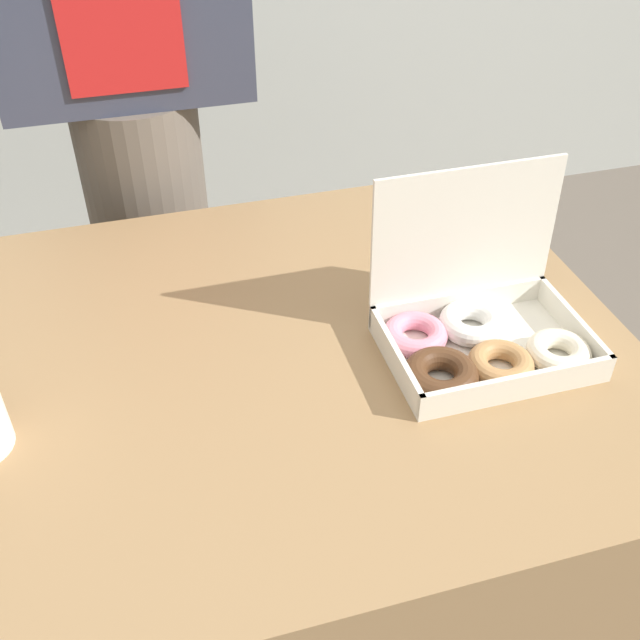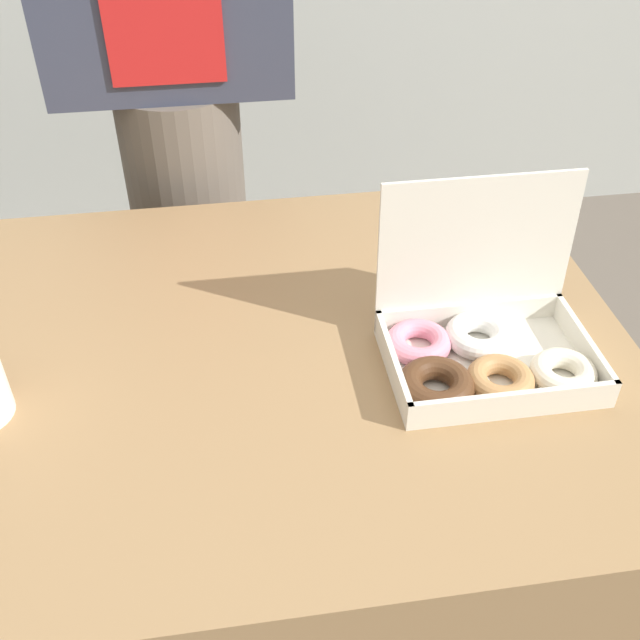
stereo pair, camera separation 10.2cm
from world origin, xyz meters
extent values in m
plane|color=#665B51|center=(0.00, 0.00, 0.00)|extent=(14.00, 14.00, 0.00)
cube|color=#99754C|center=(0.00, 0.00, 0.35)|extent=(1.03, 0.86, 0.71)
cube|color=white|center=(0.28, -0.09, 0.71)|extent=(0.28, 0.20, 0.01)
cube|color=white|center=(0.15, -0.09, 0.73)|extent=(0.01, 0.20, 0.04)
cube|color=white|center=(0.42, -0.09, 0.73)|extent=(0.01, 0.20, 0.04)
cube|color=white|center=(0.28, -0.19, 0.73)|extent=(0.28, 0.01, 0.04)
cube|color=white|center=(0.28, 0.00, 0.73)|extent=(0.28, 0.01, 0.04)
cube|color=white|center=(0.28, 0.01, 0.85)|extent=(0.28, 0.01, 0.20)
torus|color=#4C2D19|center=(0.20, -0.14, 0.73)|extent=(0.14, 0.14, 0.03)
torus|color=pink|center=(0.20, -0.05, 0.73)|extent=(0.13, 0.13, 0.03)
torus|color=#B27F4C|center=(0.28, -0.14, 0.73)|extent=(0.13, 0.13, 0.03)
torus|color=white|center=(0.28, -0.05, 0.73)|extent=(0.13, 0.13, 0.03)
torus|color=silver|center=(0.37, -0.14, 0.73)|extent=(0.12, 0.12, 0.03)
cylinder|color=#665B51|center=(-0.13, 0.62, 0.43)|extent=(0.25, 0.25, 0.86)
camera|label=1|loc=(-0.16, -0.81, 1.41)|focal=42.00mm
camera|label=2|loc=(-0.06, -0.83, 1.41)|focal=42.00mm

